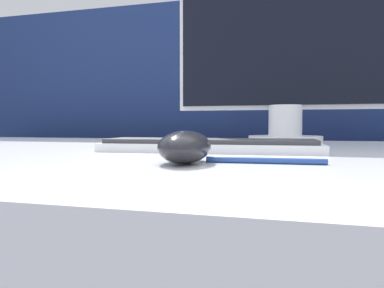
# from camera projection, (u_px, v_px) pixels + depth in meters

# --- Properties ---
(partition_panel) EXTENTS (5.00, 0.03, 1.28)m
(partition_panel) POSITION_uv_depth(u_px,v_px,m) (262.00, 175.00, 1.35)
(partition_panel) COLOR navy
(partition_panel) RESTS_ON ground_plane
(computer_mouse_near) EXTENTS (0.07, 0.12, 0.04)m
(computer_mouse_near) POSITION_uv_depth(u_px,v_px,m) (185.00, 147.00, 0.49)
(computer_mouse_near) COLOR #232328
(computer_mouse_near) RESTS_ON desk
(keyboard) EXTENTS (0.42, 0.14, 0.02)m
(keyboard) POSITION_uv_depth(u_px,v_px,m) (209.00, 146.00, 0.70)
(keyboard) COLOR white
(keyboard) RESTS_ON desk
(monitor) EXTENTS (0.59, 0.19, 0.50)m
(monitor) POSITION_uv_depth(u_px,v_px,m) (286.00, 47.00, 0.99)
(monitor) COLOR white
(monitor) RESTS_ON desk
(pen) EXTENTS (0.15, 0.02, 0.01)m
(pen) POSITION_uv_depth(u_px,v_px,m) (265.00, 161.00, 0.49)
(pen) COLOR #284C9E
(pen) RESTS_ON desk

